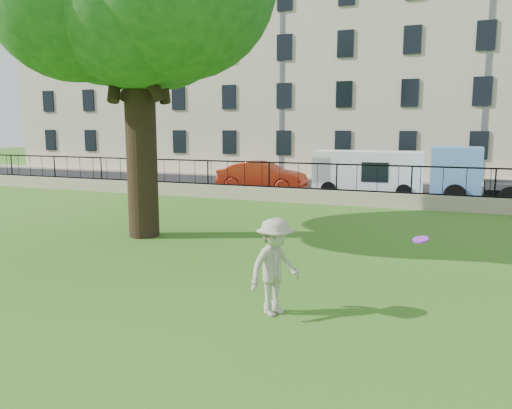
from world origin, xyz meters
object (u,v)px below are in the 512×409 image
at_px(frisbee, 421,240).
at_px(white_van, 368,173).
at_px(blue_truck, 504,177).
at_px(red_sedan, 262,176).
at_px(man, 275,267).

xyz_separation_m(frisbee, white_van, (-3.25, 15.06, -0.27)).
distance_m(frisbee, blue_truck, 14.28).
distance_m(frisbee, red_sedan, 17.06).
bearing_deg(red_sedan, man, -159.85).
xyz_separation_m(man, red_sedan, (-6.18, 15.77, -0.11)).
height_order(frisbee, red_sedan, red_sedan).
bearing_deg(man, frisbee, -40.42).
xyz_separation_m(man, blue_truck, (4.82, 15.05, 0.34)).
bearing_deg(man, red_sedan, 48.01).
bearing_deg(man, blue_truck, 8.84).
bearing_deg(blue_truck, frisbee, -98.81).
height_order(man, red_sedan, man).
height_order(man, white_van, white_van).
height_order(man, blue_truck, blue_truck).
xyz_separation_m(frisbee, blue_truck, (2.50, 14.06, -0.12)).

